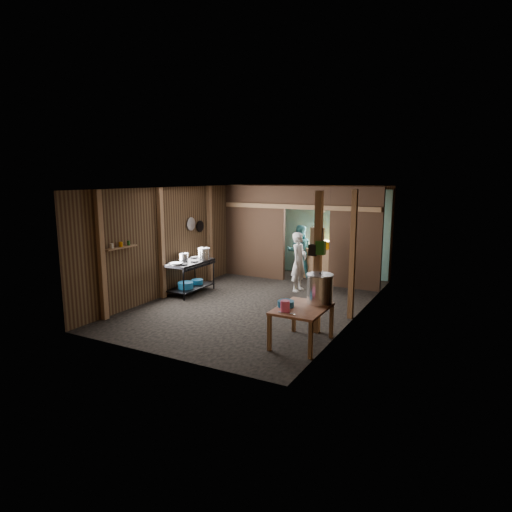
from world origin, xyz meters
The scene contains 42 objects.
floor centered at (0.00, 0.00, 0.00)m, with size 4.50×7.00×0.00m, color black.
ceiling centered at (0.00, 0.00, 2.60)m, with size 4.50×7.00×0.00m, color #262422.
wall_back centered at (0.00, 3.50, 1.30)m, with size 4.50×0.00×2.60m, color brown.
wall_front centered at (0.00, -3.50, 1.30)m, with size 4.50×0.00×2.60m, color brown.
wall_left centered at (-2.25, 0.00, 1.30)m, with size 0.00×7.00×2.60m, color brown.
wall_right centered at (2.25, 0.00, 1.30)m, with size 0.00×7.00×2.60m, color brown.
partition_left centered at (-1.32, 2.20, 1.30)m, with size 1.85×0.10×2.60m, color #4A301F.
partition_right centered at (1.57, 2.20, 1.30)m, with size 1.35×0.10×2.60m, color #4A301F.
partition_header centered at (0.25, 2.20, 2.30)m, with size 1.30×0.10×0.60m, color #4A301F.
turquoise_panel centered at (0.00, 3.44, 1.25)m, with size 4.40×0.06×2.50m, color #619A99.
back_counter centered at (0.30, 2.95, 0.42)m, with size 1.20×0.50×0.85m, color #9D7050.
wall_clock centered at (0.25, 3.40, 1.90)m, with size 0.20×0.20×0.03m, color beige.
post_left_a centered at (-2.18, -2.60, 1.30)m, with size 0.10×0.12×2.60m, color #9D7050.
post_left_b centered at (-2.18, -0.80, 1.30)m, with size 0.10×0.12×2.60m, color #9D7050.
post_left_c centered at (-2.18, 1.20, 1.30)m, with size 0.10×0.12×2.60m, color #9D7050.
post_right centered at (2.18, -0.20, 1.30)m, with size 0.10×0.12×2.60m, color #9D7050.
post_free centered at (1.85, -1.30, 1.30)m, with size 0.12×0.12×2.60m, color #9D7050.
cross_beam centered at (0.00, 2.15, 2.05)m, with size 4.40×0.12×0.12m, color #9D7050.
pan_lid_big centered at (-2.21, 0.40, 1.65)m, with size 0.34×0.34×0.03m, color gray.
pan_lid_small centered at (-2.21, 0.80, 1.55)m, with size 0.30×0.30×0.03m, color black.
wall_shelf centered at (-2.15, -2.10, 1.40)m, with size 0.14×0.80×0.03m, color #9D7050.
jar_white centered at (-2.15, -2.35, 1.47)m, with size 0.07×0.07×0.10m, color beige.
jar_yellow centered at (-2.15, -2.10, 1.47)m, with size 0.08×0.08×0.10m, color #BC6E00.
jar_green centered at (-2.15, -1.88, 1.47)m, with size 0.06×0.06×0.10m, color #174F14.
bag_white centered at (1.80, -1.22, 1.78)m, with size 0.22×0.15×0.32m, color beige.
bag_green centered at (1.92, -1.36, 1.60)m, with size 0.16×0.12×0.24m, color #174F14.
bag_black centered at (1.78, -1.38, 1.55)m, with size 0.14×0.10×0.20m, color black.
gas_range centered at (-1.88, -0.16, 0.40)m, with size 0.70×1.36×0.80m, color black, non-canonical shape.
prep_table centered at (1.83, -1.97, 0.33)m, with size 0.80×1.10×0.65m, color tan, non-canonical shape.
stove_pot_large centered at (-1.71, 0.24, 0.93)m, with size 0.30×0.30×0.31m, color silver, non-canonical shape.
stove_pot_med centered at (-2.05, -0.15, 0.88)m, with size 0.23×0.23×0.20m, color silver, non-canonical shape.
frying_pan centered at (-1.88, -0.65, 0.83)m, with size 0.30×0.52×0.07m, color gray, non-canonical shape.
blue_tub_front centered at (-1.88, -0.33, 0.23)m, with size 0.37×0.37×0.15m, color #165E97.
blue_tub_back centered at (-1.88, 0.16, 0.21)m, with size 0.29×0.29×0.12m, color #165E97.
stock_pot centered at (2.01, -1.59, 0.90)m, with size 0.47×0.47×0.54m, color silver, non-canonical shape.
wash_basin centered at (1.57, -2.06, 0.71)m, with size 0.28×0.28×0.11m, color #165E97.
pink_bucket centered at (1.67, -2.31, 0.75)m, with size 0.16×0.16×0.19m, color #FE5A9E.
knife centered at (1.74, -2.39, 0.66)m, with size 0.30×0.04×0.01m, color silver.
yellow_tub centered at (0.53, 2.95, 0.96)m, with size 0.39×0.39×0.22m, color #BC6E00.
red_cup centered at (-0.03, 2.95, 0.92)m, with size 0.12×0.12×0.14m, color red.
cook centered at (0.41, 1.31, 0.74)m, with size 0.54×0.36×1.48m, color silver.
worker_back centered at (-0.17, 2.74, 0.75)m, with size 0.73×0.57×1.50m, color teal.
Camera 1 is at (4.50, -8.62, 2.84)m, focal length 30.59 mm.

